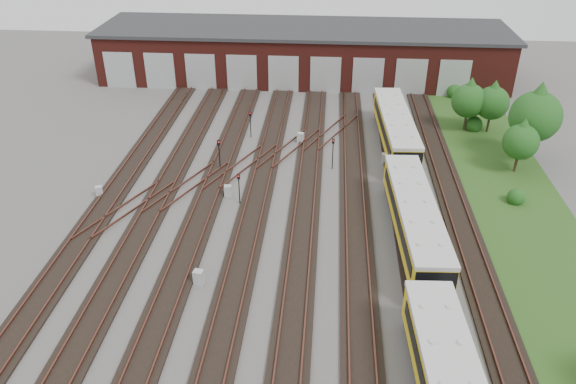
{
  "coord_description": "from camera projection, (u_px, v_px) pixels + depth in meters",
  "views": [
    {
      "loc": [
        3.68,
        -30.57,
        23.64
      ],
      "look_at": [
        0.73,
        6.5,
        2.0
      ],
      "focal_mm": 35.0,
      "sensor_mm": 36.0,
      "label": 1
    }
  ],
  "objects": [
    {
      "name": "ground",
      "position": [
        270.0,
        264.0,
        38.48
      ],
      "size": [
        120.0,
        120.0,
        0.0
      ],
      "primitive_type": "plane",
      "color": "#4D4947",
      "rests_on": "ground"
    },
    {
      "name": "grass_verge",
      "position": [
        514.0,
        200.0,
        45.78
      ],
      "size": [
        8.0,
        55.0,
        0.05
      ],
      "primitive_type": "cube",
      "color": "#264918",
      "rests_on": "ground"
    },
    {
      "name": "tree_2",
      "position": [
        537.0,
        111.0,
        49.76
      ],
      "size": [
        4.57,
        4.57,
        7.57
      ],
      "color": "#322516",
      "rests_on": "ground"
    },
    {
      "name": "signal_mast_0",
      "position": [
        219.0,
        151.0,
        49.5
      ],
      "size": [
        0.29,
        0.28,
        2.93
      ],
      "rotation": [
        0.0,
        0.0,
        0.42
      ],
      "color": "black",
      "rests_on": "ground"
    },
    {
      "name": "tree_3",
      "position": [
        522.0,
        138.0,
        48.47
      ],
      "size": [
        3.11,
        3.11,
        5.16
      ],
      "color": "#322516",
      "rests_on": "ground"
    },
    {
      "name": "relay_cabinet_2",
      "position": [
        199.0,
        277.0,
        36.43
      ],
      "size": [
        0.71,
        0.63,
        1.04
      ],
      "primitive_type": "cube",
      "rotation": [
        0.0,
        0.0,
        -0.19
      ],
      "color": "#AFB2B4",
      "rests_on": "ground"
    },
    {
      "name": "bush_0",
      "position": [
        516.0,
        195.0,
        45.17
      ],
      "size": [
        1.42,
        1.42,
        1.42
      ],
      "primitive_type": "sphere",
      "color": "#144313",
      "rests_on": "ground"
    },
    {
      "name": "relay_cabinet_1",
      "position": [
        228.0,
        191.0,
        46.16
      ],
      "size": [
        0.64,
        0.55,
        0.98
      ],
      "primitive_type": "cube",
      "rotation": [
        0.0,
        0.0,
        0.1
      ],
      "color": "#AFB2B4",
      "rests_on": "ground"
    },
    {
      "name": "signal_mast_3",
      "position": [
        333.0,
        150.0,
        49.71
      ],
      "size": [
        0.22,
        0.21,
        2.94
      ],
      "rotation": [
        0.0,
        0.0,
        0.01
      ],
      "color": "black",
      "rests_on": "ground"
    },
    {
      "name": "relay_cabinet_3",
      "position": [
        301.0,
        138.0,
        55.2
      ],
      "size": [
        0.71,
        0.63,
        1.01
      ],
      "primitive_type": "cube",
      "rotation": [
        0.0,
        0.0,
        -0.23
      ],
      "color": "#AFB2B4",
      "rests_on": "ground"
    },
    {
      "name": "tree_1",
      "position": [
        493.0,
        99.0,
        55.84
      ],
      "size": [
        3.35,
        3.35,
        5.54
      ],
      "color": "#322516",
      "rests_on": "ground"
    },
    {
      "name": "maintenance_shed",
      "position": [
        303.0,
        52.0,
        71.31
      ],
      "size": [
        51.0,
        12.5,
        6.35
      ],
      "color": "#541A15",
      "rests_on": "ground"
    },
    {
      "name": "tree_0",
      "position": [
        469.0,
        97.0,
        56.15
      ],
      "size": [
        3.43,
        3.43,
        5.68
      ],
      "color": "#322516",
      "rests_on": "ground"
    },
    {
      "name": "bush_1",
      "position": [
        474.0,
        122.0,
        57.64
      ],
      "size": [
        1.72,
        1.72,
        1.72
      ],
      "primitive_type": "sphere",
      "color": "#144313",
      "rests_on": "ground"
    },
    {
      "name": "relay_cabinet_0",
      "position": [
        99.0,
        191.0,
        46.16
      ],
      "size": [
        0.68,
        0.63,
        0.93
      ],
      "primitive_type": "cube",
      "rotation": [
        0.0,
        0.0,
        0.36
      ],
      "color": "#AFB2B4",
      "rests_on": "ground"
    },
    {
      "name": "metro_train",
      "position": [
        415.0,
        220.0,
        39.82
      ],
      "size": [
        3.38,
        46.87,
        3.05
      ],
      "rotation": [
        0.0,
        0.0,
        0.05
      ],
      "color": "black",
      "rests_on": "ground"
    },
    {
      "name": "bush_2",
      "position": [
        455.0,
        90.0,
        65.93
      ],
      "size": [
        1.78,
        1.78,
        1.78
      ],
      "primitive_type": "sphere",
      "color": "#144313",
      "rests_on": "ground"
    },
    {
      "name": "relay_cabinet_4",
      "position": [
        385.0,
        158.0,
        51.33
      ],
      "size": [
        0.63,
        0.55,
        0.96
      ],
      "primitive_type": "cube",
      "rotation": [
        0.0,
        0.0,
        -0.12
      ],
      "color": "#AFB2B4",
      "rests_on": "ground"
    },
    {
      "name": "signal_mast_1",
      "position": [
        250.0,
        121.0,
        55.63
      ],
      "size": [
        0.22,
        0.21,
        2.74
      ],
      "rotation": [
        0.0,
        0.0,
        -0.04
      ],
      "color": "black",
      "rests_on": "ground"
    },
    {
      "name": "track_network",
      "position": [
        268.0,
        258.0,
        38.95
      ],
      "size": [
        30.4,
        70.0,
        0.33
      ],
      "color": "black",
      "rests_on": "ground"
    },
    {
      "name": "signal_mast_2",
      "position": [
        239.0,
        185.0,
        44.59
      ],
      "size": [
        0.21,
        0.2,
        2.66
      ],
      "rotation": [
        0.0,
        0.0,
        -0.0
      ],
      "color": "black",
      "rests_on": "ground"
    }
  ]
}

